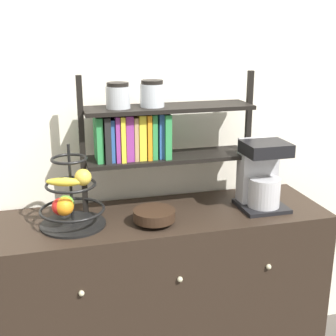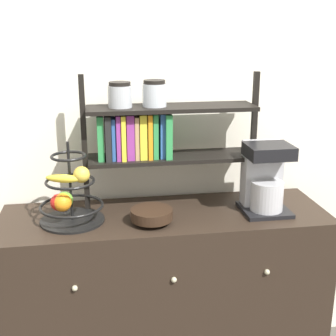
# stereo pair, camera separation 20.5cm
# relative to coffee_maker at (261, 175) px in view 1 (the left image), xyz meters

# --- Properties ---
(wall_back) EXTENTS (7.00, 0.05, 2.60)m
(wall_back) POSITION_rel_coffee_maker_xyz_m (-0.45, 0.30, 0.25)
(wall_back) COLOR silver
(wall_back) RESTS_ON ground_plane
(sideboard) EXTENTS (1.47, 0.49, 0.90)m
(sideboard) POSITION_rel_coffee_maker_xyz_m (-0.45, 0.03, -0.60)
(sideboard) COLOR black
(sideboard) RESTS_ON ground_plane
(coffee_maker) EXTENTS (0.21, 0.21, 0.32)m
(coffee_maker) POSITION_rel_coffee_maker_xyz_m (0.00, 0.00, 0.00)
(coffee_maker) COLOR black
(coffee_maker) RESTS_ON sideboard
(fruit_stand) EXTENTS (0.28, 0.28, 0.36)m
(fruit_stand) POSITION_rel_coffee_maker_xyz_m (-0.87, -0.01, -0.04)
(fruit_stand) COLOR black
(fruit_stand) RESTS_ON sideboard
(wooden_bowl) EXTENTS (0.18, 0.18, 0.06)m
(wooden_bowl) POSITION_rel_coffee_maker_xyz_m (-0.52, -0.07, -0.12)
(wooden_bowl) COLOR black
(wooden_bowl) RESTS_ON sideboard
(shelf_hutch) EXTENTS (0.80, 0.20, 0.62)m
(shelf_hutch) POSITION_rel_coffee_maker_xyz_m (-0.51, 0.13, 0.22)
(shelf_hutch) COLOR black
(shelf_hutch) RESTS_ON sideboard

